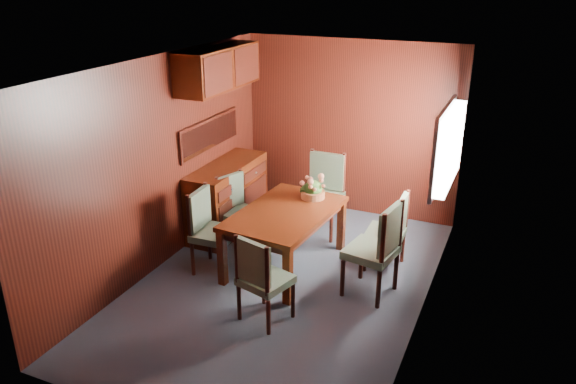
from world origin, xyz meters
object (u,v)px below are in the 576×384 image
at_px(sideboard, 228,197).
at_px(chair_right_near, 379,245).
at_px(dining_table, 285,219).
at_px(chair_left_near, 209,226).
at_px(chair_head, 261,275).
at_px(flower_centerpiece, 313,186).

bearing_deg(sideboard, chair_right_near, -19.81).
distance_m(sideboard, chair_right_near, 2.39).
xyz_separation_m(dining_table, chair_right_near, (1.14, -0.19, -0.01)).
xyz_separation_m(dining_table, chair_left_near, (-0.76, -0.41, -0.06)).
bearing_deg(dining_table, chair_left_near, -146.99).
height_order(sideboard, dining_table, sideboard).
height_order(chair_right_near, chair_head, chair_right_near).
height_order(sideboard, chair_left_near, chair_left_near).
xyz_separation_m(chair_left_near, chair_head, (1.00, -0.71, -0.02)).
bearing_deg(chair_left_near, chair_right_near, 93.51).
height_order(chair_left_near, flower_centerpiece, flower_centerpiece).
distance_m(dining_table, chair_left_near, 0.87).
distance_m(sideboard, flower_centerpiece, 1.32).
height_order(sideboard, chair_head, chair_head).
height_order(dining_table, chair_head, chair_head).
bearing_deg(flower_centerpiece, chair_head, -86.83).
bearing_deg(chair_right_near, dining_table, 90.66).
height_order(dining_table, chair_left_near, chair_left_near).
bearing_deg(sideboard, flower_centerpiece, -6.15).
distance_m(dining_table, chair_right_near, 1.15).
height_order(sideboard, chair_right_near, chair_right_near).
height_order(chair_head, flower_centerpiece, flower_centerpiece).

